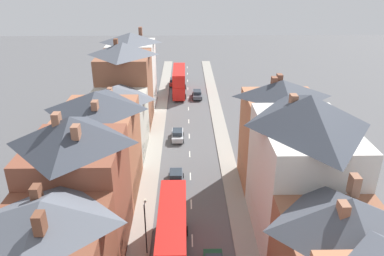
% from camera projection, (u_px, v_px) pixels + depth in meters
% --- Properties ---
extents(pavement_left, '(2.20, 104.00, 0.14)m').
position_uv_depth(pavement_left, '(155.00, 148.00, 54.72)').
color(pavement_left, gray).
rests_on(pavement_left, ground).
extents(pavement_right, '(2.20, 104.00, 0.14)m').
position_uv_depth(pavement_right, '(224.00, 147.00, 54.89)').
color(pavement_right, gray).
rests_on(pavement_right, ground).
extents(centre_line_dashes, '(0.14, 97.80, 0.01)m').
position_uv_depth(centre_line_dashes, '(190.00, 154.00, 53.00)').
color(centre_line_dashes, silver).
rests_on(centre_line_dashes, ground).
extents(terrace_row_left, '(8.00, 74.11, 14.22)m').
position_uv_depth(terrace_row_left, '(95.00, 156.00, 39.73)').
color(terrace_row_left, '#B2704C').
rests_on(terrace_row_left, ground).
extents(terrace_row_right, '(8.00, 45.23, 14.55)m').
position_uv_depth(terrace_row_right, '(333.00, 240.00, 27.32)').
color(terrace_row_right, brown).
rests_on(terrace_row_right, ground).
extents(double_decker_bus_lead, '(2.74, 10.80, 5.30)m').
position_uv_depth(double_decker_bus_lead, '(179.00, 81.00, 76.08)').
color(double_decker_bus_lead, red).
rests_on(double_decker_bus_lead, ground).
extents(double_decker_bus_mid_street, '(2.74, 10.80, 5.30)m').
position_uv_depth(double_decker_bus_mid_street, '(172.00, 235.00, 33.06)').
color(double_decker_bus_mid_street, red).
rests_on(double_decker_bus_mid_street, ground).
extents(car_near_blue, '(1.90, 3.95, 1.63)m').
position_uv_depth(car_near_blue, '(174.00, 82.00, 82.22)').
color(car_near_blue, maroon).
rests_on(car_near_blue, ground).
extents(car_parked_left_a, '(1.90, 4.17, 1.63)m').
position_uv_depth(car_parked_left_a, '(178.00, 135.00, 57.07)').
color(car_parked_left_a, '#B7BABF').
rests_on(car_parked_left_a, ground).
extents(car_parked_right_a, '(1.90, 4.49, 1.61)m').
position_uv_depth(car_parked_right_a, '(197.00, 94.00, 74.65)').
color(car_parked_right_a, '#4C515B').
rests_on(car_parked_right_a, ground).
extents(car_mid_white, '(1.90, 3.84, 1.69)m').
position_uv_depth(car_mid_white, '(176.00, 177.00, 45.74)').
color(car_mid_white, '#4C515B').
rests_on(car_mid_white, ground).
extents(street_lamp, '(0.20, 1.12, 5.50)m').
position_uv_depth(street_lamp, '(146.00, 225.00, 33.69)').
color(street_lamp, black).
rests_on(street_lamp, ground).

